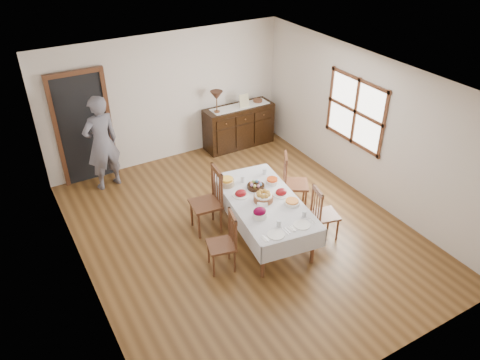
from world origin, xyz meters
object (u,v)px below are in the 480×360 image
chair_left_far (209,200)px  table_lamp (217,96)px  person (101,140)px  chair_right_far (293,181)px  chair_right_near (323,213)px  sideboard (239,126)px  dining_table (264,204)px  chair_left_near (224,242)px

chair_left_far → table_lamp: table_lamp is taller
chair_left_far → person: bearing=-147.1°
chair_right_far → person: size_ratio=0.53×
chair_right_near → table_lamp: size_ratio=2.03×
chair_left_far → sideboard: chair_left_far is taller
dining_table → sideboard: 3.23m
dining_table → chair_left_near: chair_left_near is taller
dining_table → chair_right_far: bearing=34.9°
chair_left_near → chair_right_far: chair_right_far is taller
dining_table → person: 3.30m
sideboard → chair_right_near: bearing=-97.4°
sideboard → person: 3.05m
chair_left_far → chair_right_far: chair_left_far is taller
dining_table → table_lamp: table_lamp is taller
chair_right_far → dining_table: bearing=149.4°
sideboard → table_lamp: table_lamp is taller
sideboard → chair_right_far: bearing=-98.3°
chair_left_far → chair_right_far: size_ratio=1.08×
table_lamp → chair_right_near: bearing=-88.5°
sideboard → person: bearing=-176.1°
dining_table → chair_right_far: (0.88, 0.45, -0.09)m
chair_left_near → table_lamp: size_ratio=2.05×
dining_table → chair_left_near: (-0.90, -0.34, -0.14)m
chair_left_near → chair_left_far: chair_left_far is taller
sideboard → table_lamp: (-0.54, -0.04, 0.81)m
sideboard → table_lamp: bearing=-176.3°
table_lamp → sideboard: bearing=3.7°
chair_left_far → table_lamp: (1.38, 2.33, 0.70)m
chair_left_near → person: (-0.84, 3.12, 0.50)m
chair_left_near → sideboard: chair_left_near is taller
dining_table → chair_right_near: size_ratio=2.33×
chair_right_far → person: person is taller
chair_right_far → sideboard: size_ratio=0.68×
chair_right_near → chair_right_far: bearing=9.0°
chair_right_near → chair_right_far: size_ratio=0.90×
chair_left_near → chair_right_far: size_ratio=0.91×
chair_right_near → chair_right_far: 0.95m
chair_left_far → chair_left_near: bearing=-7.4°
person → table_lamp: person is taller
chair_left_far → person: person is taller
chair_left_near → chair_right_near: 1.71m
dining_table → chair_left_far: (-0.66, 0.62, -0.05)m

